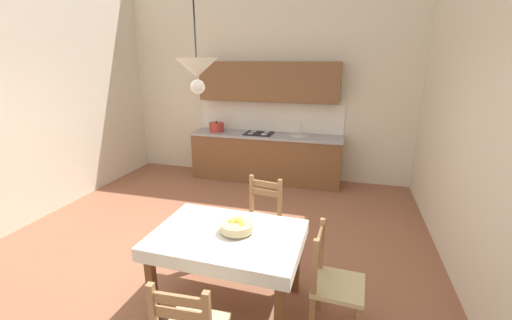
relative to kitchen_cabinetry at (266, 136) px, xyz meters
name	(u,v)px	position (x,y,z in m)	size (l,w,h in m)	color
ground_plane	(199,266)	(-0.07, -2.90, -0.91)	(6.02, 6.94, 0.10)	#935B42
wall_back	(267,67)	(-0.07, 0.33, 1.24)	(6.02, 0.12, 4.19)	silver
kitchen_cabinetry	(266,136)	(0.00, 0.00, 0.00)	(2.82, 0.63, 2.20)	brown
dining_table	(228,246)	(0.49, -3.43, -0.23)	(1.34, 0.96, 0.75)	brown
dining_chair_kitchen_side	(261,220)	(0.57, -2.54, -0.41)	(0.48, 0.48, 0.93)	#D1BC89
dining_chair_window_side	(333,283)	(1.44, -3.46, -0.41)	(0.44, 0.44, 0.93)	#D1BC89
fruit_bowl	(237,226)	(0.57, -3.39, -0.04)	(0.30, 0.30, 0.12)	tan
pendant_lamp	(197,69)	(0.35, -3.58, 1.31)	(0.32, 0.32, 0.80)	black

